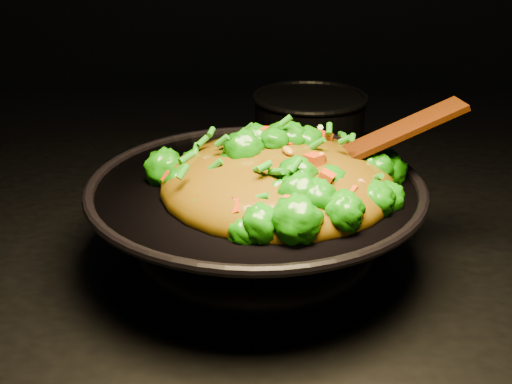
# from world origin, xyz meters

# --- Properties ---
(wok) EXTENTS (0.54, 0.54, 0.12)m
(wok) POSITION_xyz_m (-0.07, -0.11, 0.96)
(wok) COLOR black
(wok) RESTS_ON stovetop
(stir_fry) EXTENTS (0.35, 0.35, 0.11)m
(stir_fry) POSITION_xyz_m (-0.05, -0.12, 1.07)
(stir_fry) COLOR #187608
(stir_fry) RESTS_ON wok
(spatula) EXTENTS (0.28, 0.09, 0.12)m
(spatula) POSITION_xyz_m (0.06, -0.10, 1.07)
(spatula) COLOR #381B08
(spatula) RESTS_ON wok
(back_pot) EXTENTS (0.26, 0.26, 0.12)m
(back_pot) POSITION_xyz_m (0.03, 0.32, 0.96)
(back_pot) COLOR black
(back_pot) RESTS_ON stovetop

